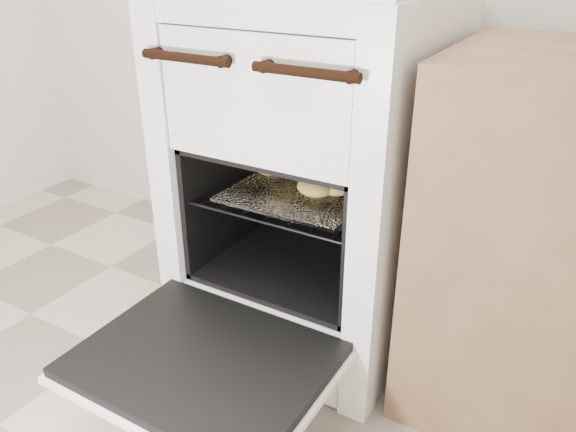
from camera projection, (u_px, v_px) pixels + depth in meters
The scene contains 5 objects.
stove at pixel (316, 178), 1.60m from camera, with size 0.64×0.72×0.99m.
oven_door at pixel (203, 363), 1.29m from camera, with size 0.58×0.45×0.04m.
oven_rack at pixel (304, 192), 1.55m from camera, with size 0.47×0.45×0.01m.
foil_sheet at pixel (300, 193), 1.53m from camera, with size 0.36×0.32×0.01m, color white.
baked_rolls at pixel (303, 176), 1.56m from camera, with size 0.36×0.21×0.05m.
Camera 1 is at (0.82, -0.18, 1.08)m, focal length 35.00 mm.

